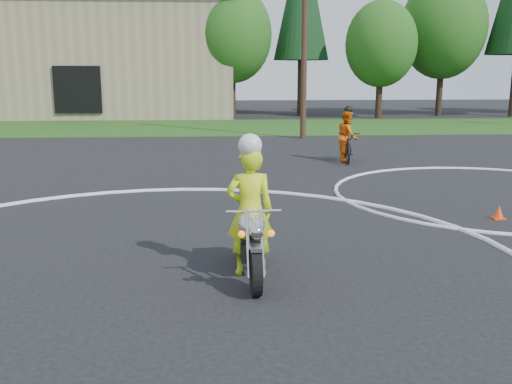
{
  "coord_description": "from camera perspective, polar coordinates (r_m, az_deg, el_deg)",
  "views": [
    {
      "loc": [
        1.0,
        -5.86,
        3.04
      ],
      "look_at": [
        1.61,
        3.41,
        1.1
      ],
      "focal_mm": 40.0,
      "sensor_mm": 36.0,
      "label": 1
    }
  ],
  "objects": [
    {
      "name": "primary_motorcycle",
      "position": [
        8.61,
        -0.52,
        -4.89
      ],
      "size": [
        0.78,
        2.24,
        1.17
      ],
      "rotation": [
        0.0,
        0.0,
        0.04
      ],
      "color": "black",
      "rests_on": "ground"
    },
    {
      "name": "rider_second_grp",
      "position": [
        20.19,
        9.1,
        4.96
      ],
      "size": [
        0.95,
        2.1,
        1.95
      ],
      "rotation": [
        0.0,
        0.0,
        -0.12
      ],
      "color": "black",
      "rests_on": "ground"
    },
    {
      "name": "grass_strip",
      "position": [
        33.01,
        -5.52,
        6.49
      ],
      "size": [
        120.0,
        10.0,
        0.02
      ],
      "primitive_type": "cube",
      "color": "#1E4714",
      "rests_on": "ground"
    },
    {
      "name": "treeline",
      "position": [
        42.9,
        15.63,
        16.17
      ],
      "size": [
        38.2,
        8.1,
        14.52
      ],
      "color": "#382619",
      "rests_on": "ground"
    },
    {
      "name": "ground",
      "position": [
        6.68,
        -12.4,
        -15.6
      ],
      "size": [
        120.0,
        120.0,
        0.0
      ],
      "primitive_type": "plane",
      "color": "black",
      "rests_on": "ground"
    },
    {
      "name": "rider_primary_grp",
      "position": [
        8.62,
        -0.61,
        -1.56
      ],
      "size": [
        0.74,
        0.5,
        2.18
      ],
      "rotation": [
        0.0,
        0.0,
        0.04
      ],
      "color": "#CCEC18",
      "rests_on": "ground"
    },
    {
      "name": "course_markings",
      "position": [
        10.72,
        2.68,
        -4.65
      ],
      "size": [
        19.05,
        19.05,
        0.12
      ],
      "color": "silver",
      "rests_on": "ground"
    },
    {
      "name": "utility_poles",
      "position": [
        27.24,
        4.89,
        16.3
      ],
      "size": [
        41.6,
        1.12,
        10.0
      ],
      "color": "#473321",
      "rests_on": "ground"
    },
    {
      "name": "traffic_cones",
      "position": [
        10.04,
        17.72,
        -5.6
      ],
      "size": [
        23.3,
        7.79,
        0.3
      ],
      "color": "#FE430D",
      "rests_on": "ground"
    }
  ]
}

